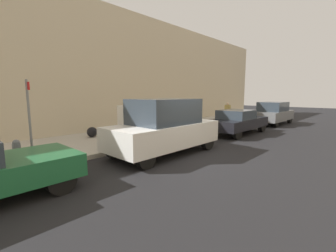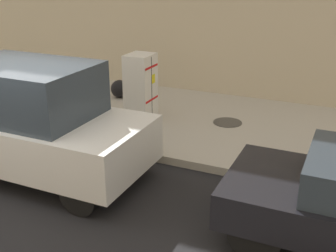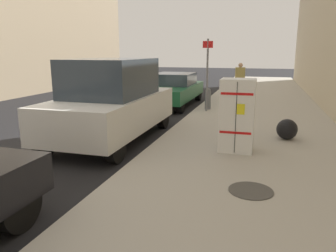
% 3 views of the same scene
% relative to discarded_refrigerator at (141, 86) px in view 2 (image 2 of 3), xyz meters
% --- Properties ---
extents(ground_plane, '(80.00, 80.00, 0.00)m').
position_rel_discarded_refrigerator_xyz_m(ground_plane, '(3.90, -0.42, -0.96)').
color(ground_plane, black).
extents(sidewalk_slab, '(4.67, 44.00, 0.17)m').
position_rel_discarded_refrigerator_xyz_m(sidewalk_slab, '(-0.37, -0.42, -0.88)').
color(sidewalk_slab, '#B2ADA0').
rests_on(sidewalk_slab, ground).
extents(discarded_refrigerator, '(0.73, 0.62, 1.58)m').
position_rel_discarded_refrigerator_xyz_m(discarded_refrigerator, '(0.00, 0.00, 0.00)').
color(discarded_refrigerator, white).
rests_on(discarded_refrigerator, sidewalk_slab).
extents(manhole_cover, '(0.70, 0.70, 0.02)m').
position_rel_discarded_refrigerator_xyz_m(manhole_cover, '(-0.42, 2.15, -0.78)').
color(manhole_cover, '#47443F').
rests_on(manhole_cover, sidewalk_slab).
extents(trash_bag, '(0.51, 0.51, 0.51)m').
position_rel_discarded_refrigerator_xyz_m(trash_bag, '(-1.14, -1.31, -0.54)').
color(trash_bag, black).
rests_on(trash_bag, sidewalk_slab).
extents(parked_van_white, '(2.00, 4.61, 2.14)m').
position_rel_discarded_refrigerator_xyz_m(parked_van_white, '(3.29, -0.63, 0.09)').
color(parked_van_white, silver).
rests_on(parked_van_white, ground).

